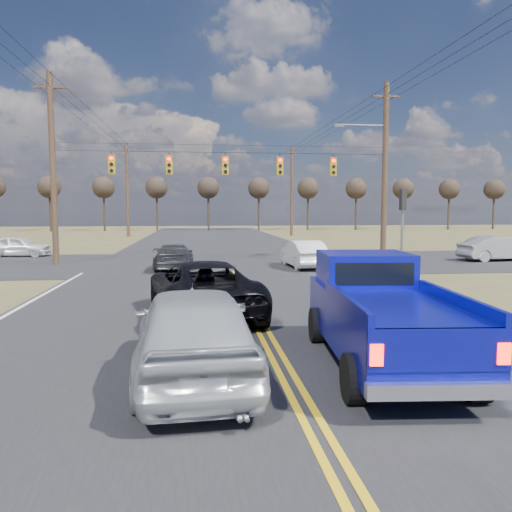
{
  "coord_description": "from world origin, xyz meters",
  "views": [
    {
      "loc": [
        -1.54,
        -9.37,
        2.93
      ],
      "look_at": [
        0.25,
        5.82,
        1.5
      ],
      "focal_mm": 35.0,
      "sensor_mm": 36.0,
      "label": 1
    }
  ],
  "objects": [
    {
      "name": "treeline",
      "position": [
        0.0,
        26.96,
        5.7
      ],
      "size": [
        87.0,
        117.8,
        7.4
      ],
      "color": "#33261C",
      "rests_on": "ground"
    },
    {
      "name": "cross_car_west",
      "position": [
        -12.58,
        23.0,
        0.65
      ],
      "size": [
        1.77,
        3.89,
        1.29
      ],
      "primitive_type": "imported",
      "rotation": [
        0.0,
        0.0,
        1.51
      ],
      "color": "white",
      "rests_on": "ground"
    },
    {
      "name": "pickup_truck",
      "position": [
        1.87,
        -0.44,
        0.98
      ],
      "size": [
        2.5,
        5.53,
        2.02
      ],
      "rotation": [
        0.0,
        0.0,
        -0.08
      ],
      "color": "black",
      "rests_on": "ground"
    },
    {
      "name": "road_main",
      "position": [
        0.0,
        10.0,
        0.0
      ],
      "size": [
        14.0,
        120.0,
        0.02
      ],
      "primitive_type": "cube",
      "color": "#28282B",
      "rests_on": "ground"
    },
    {
      "name": "signal_gantry",
      "position": [
        0.5,
        17.79,
        5.06
      ],
      "size": [
        19.6,
        4.83,
        10.0
      ],
      "color": "#473323",
      "rests_on": "ground"
    },
    {
      "name": "black_suv",
      "position": [
        -1.42,
        4.32,
        0.77
      ],
      "size": [
        3.4,
        5.88,
        1.54
      ],
      "primitive_type": "imported",
      "rotation": [
        0.0,
        0.0,
        3.3
      ],
      "color": "black",
      "rests_on": "ground"
    },
    {
      "name": "cross_car_east_near",
      "position": [
        15.39,
        17.1,
        0.71
      ],
      "size": [
        1.93,
        4.43,
        1.42
      ],
      "primitive_type": "imported",
      "rotation": [
        0.0,
        0.0,
        1.67
      ],
      "color": "#93959A",
      "rests_on": "ground"
    },
    {
      "name": "utility_poles",
      "position": [
        0.0,
        17.0,
        5.23
      ],
      "size": [
        19.6,
        58.32,
        10.0
      ],
      "color": "#473323",
      "rests_on": "ground"
    },
    {
      "name": "dgrey_car_queue",
      "position": [
        -2.68,
        15.17,
        0.62
      ],
      "size": [
        1.9,
        4.36,
        1.25
      ],
      "primitive_type": "imported",
      "rotation": [
        0.0,
        0.0,
        3.1
      ],
      "color": "#2F2F34",
      "rests_on": "ground"
    },
    {
      "name": "silver_suv",
      "position": [
        -1.63,
        -0.87,
        0.84
      ],
      "size": [
        2.29,
        5.04,
        1.68
      ],
      "primitive_type": "imported",
      "rotation": [
        0.0,
        0.0,
        3.21
      ],
      "color": "#B4B8BD",
      "rests_on": "ground"
    },
    {
      "name": "road_cross",
      "position": [
        0.0,
        18.0,
        0.0
      ],
      "size": [
        120.0,
        12.0,
        0.02
      ],
      "primitive_type": "cube",
      "color": "#28282B",
      "rests_on": "ground"
    },
    {
      "name": "white_car_queue",
      "position": [
        3.76,
        15.16,
        0.7
      ],
      "size": [
        1.72,
        4.3,
        1.39
      ],
      "primitive_type": "imported",
      "rotation": [
        0.0,
        0.0,
        3.2
      ],
      "color": "white",
      "rests_on": "ground"
    },
    {
      "name": "ground",
      "position": [
        0.0,
        0.0,
        0.0
      ],
      "size": [
        160.0,
        160.0,
        0.0
      ],
      "primitive_type": "plane",
      "color": "brown",
      "rests_on": "ground"
    }
  ]
}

